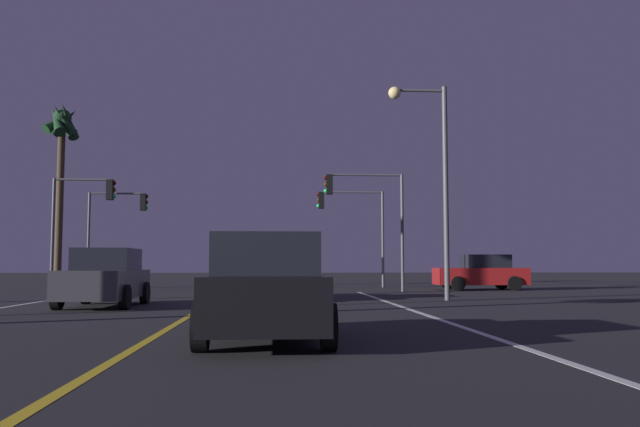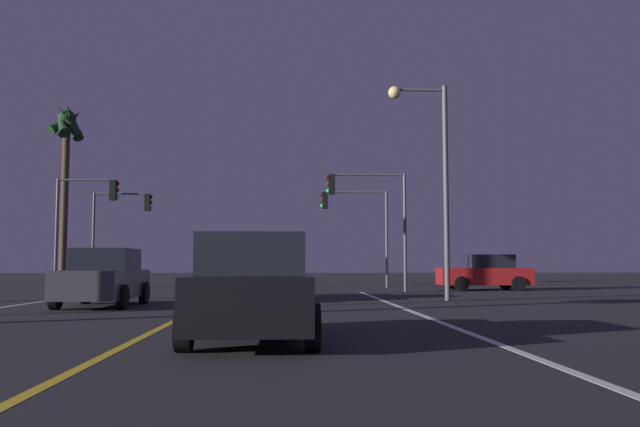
{
  "view_description": "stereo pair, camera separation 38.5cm",
  "coord_description": "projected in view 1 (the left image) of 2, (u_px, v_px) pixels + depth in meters",
  "views": [
    {
      "loc": [
        2.06,
        0.68,
        1.22
      ],
      "look_at": [
        3.59,
        23.64,
        3.02
      ],
      "focal_mm": 36.73,
      "sensor_mm": 36.0,
      "label": 1
    },
    {
      "loc": [
        2.45,
        0.68,
        1.22
      ],
      "look_at": [
        3.59,
        23.64,
        3.02
      ],
      "focal_mm": 36.73,
      "sensor_mm": 36.0,
      "label": 2
    }
  ],
  "objects": [
    {
      "name": "lane_edge_right",
      "position": [
        488.0,
        336.0,
        11.25
      ],
      "size": [
        0.16,
        35.67,
        0.01
      ],
      "primitive_type": "cube",
      "color": "silver",
      "rests_on": "ground"
    },
    {
      "name": "lane_center_divider",
      "position": [
        152.0,
        338.0,
        10.87
      ],
      "size": [
        0.16,
        35.67,
        0.01
      ],
      "primitive_type": "cube",
      "color": "gold",
      "rests_on": "ground"
    },
    {
      "name": "car_lead_same_lane",
      "position": [
        267.0,
        290.0,
        10.53
      ],
      "size": [
        2.02,
        4.3,
        1.7
      ],
      "rotation": [
        0.0,
        0.0,
        1.57
      ],
      "color": "black",
      "rests_on": "ground"
    },
    {
      "name": "car_oncoming",
      "position": [
        105.0,
        278.0,
        19.12
      ],
      "size": [
        2.02,
        4.3,
        1.7
      ],
      "rotation": [
        0.0,
        0.0,
        -1.57
      ],
      "color": "black",
      "rests_on": "ground"
    },
    {
      "name": "car_crossing_side",
      "position": [
        481.0,
        273.0,
        31.55
      ],
      "size": [
        4.3,
        2.02,
        1.7
      ],
      "rotation": [
        0.0,
        0.0,
        3.14
      ],
      "color": "black",
      "rests_on": "ground"
    },
    {
      "name": "car_ahead_far",
      "position": [
        269.0,
        276.0,
        23.1
      ],
      "size": [
        2.02,
        4.3,
        1.7
      ],
      "rotation": [
        0.0,
        0.0,
        1.57
      ],
      "color": "black",
      "rests_on": "ground"
    },
    {
      "name": "traffic_light_near_right",
      "position": [
        364.0,
        203.0,
        29.82
      ],
      "size": [
        3.67,
        0.36,
        5.36
      ],
      "rotation": [
        0.0,
        0.0,
        3.14
      ],
      "color": "#4C4C51",
      "rests_on": "ground"
    },
    {
      "name": "traffic_light_near_left",
      "position": [
        84.0,
        207.0,
        28.97
      ],
      "size": [
        2.77,
        0.36,
        5.04
      ],
      "color": "#4C4C51",
      "rests_on": "ground"
    },
    {
      "name": "traffic_light_far_right",
      "position": [
        350.0,
        215.0,
        35.28
      ],
      "size": [
        3.66,
        0.36,
        5.18
      ],
      "rotation": [
        0.0,
        0.0,
        3.14
      ],
      "color": "#4C4C51",
      "rests_on": "ground"
    },
    {
      "name": "traffic_light_far_left",
      "position": [
        118.0,
        216.0,
        34.46
      ],
      "size": [
        3.13,
        0.36,
        5.02
      ],
      "color": "#4C4C51",
      "rests_on": "ground"
    },
    {
      "name": "street_lamp_right_far",
      "position": [
        432.0,
        162.0,
        22.7
      ],
      "size": [
        2.07,
        0.44,
        7.45
      ],
      "rotation": [
        0.0,
        0.0,
        3.14
      ],
      "color": "#4C4C51",
      "rests_on": "ground"
    },
    {
      "name": "palm_tree_left_far",
      "position": [
        62.0,
        139.0,
        33.28
      ],
      "size": [
        1.94,
        2.24,
        9.52
      ],
      "color": "#473826",
      "rests_on": "ground"
    }
  ]
}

